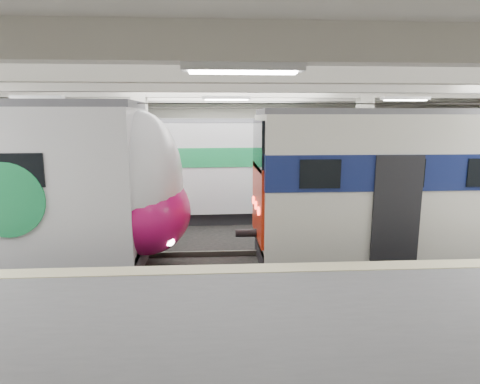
{
  "coord_description": "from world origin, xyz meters",
  "views": [
    {
      "loc": [
        -0.37,
        -11.41,
        4.3
      ],
      "look_at": [
        0.38,
        1.0,
        2.0
      ],
      "focal_mm": 30.0,
      "sensor_mm": 36.0,
      "label": 1
    }
  ],
  "objects": [
    {
      "name": "station_hall",
      "position": [
        0.0,
        -1.74,
        3.24
      ],
      "size": [
        36.0,
        24.0,
        5.75
      ],
      "color": "black",
      "rests_on": "ground"
    },
    {
      "name": "far_train",
      "position": [
        -2.15,
        5.5,
        2.21
      ],
      "size": [
        13.4,
        3.16,
        4.28
      ],
      "rotation": [
        0.0,
        0.0,
        0.03
      ],
      "color": "silver",
      "rests_on": "ground"
    }
  ]
}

